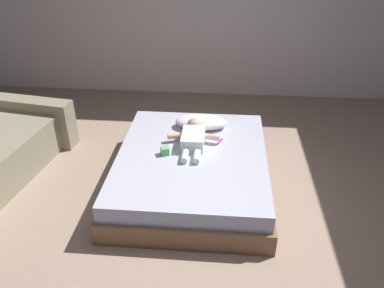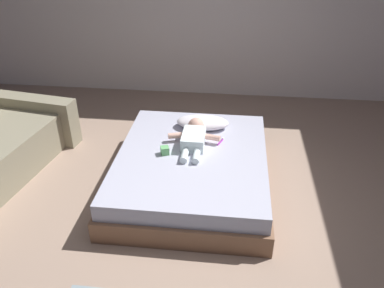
{
  "view_description": "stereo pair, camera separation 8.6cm",
  "coord_description": "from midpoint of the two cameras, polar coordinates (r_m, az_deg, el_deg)",
  "views": [
    {
      "loc": [
        0.24,
        -2.3,
        2.25
      ],
      "look_at": [
        -0.02,
        0.72,
        0.45
      ],
      "focal_mm": 36.37,
      "sensor_mm": 36.0,
      "label": 1
    },
    {
      "loc": [
        0.32,
        -2.29,
        2.25
      ],
      "look_at": [
        -0.02,
        0.72,
        0.45
      ],
      "focal_mm": 36.37,
      "sensor_mm": 36.0,
      "label": 2
    }
  ],
  "objects": [
    {
      "name": "toy_block",
      "position": [
        3.56,
        -4.7,
        -1.01
      ],
      "size": [
        0.09,
        0.09,
        0.07
      ],
      "color": "#68B96D",
      "rests_on": "bed"
    },
    {
      "name": "bed",
      "position": [
        3.68,
        -0.67,
        -3.74
      ],
      "size": [
        1.42,
        1.74,
        0.35
      ],
      "color": "brown",
      "rests_on": "ground_plane"
    },
    {
      "name": "toothbrush",
      "position": [
        3.76,
        3.5,
        0.46
      ],
      "size": [
        0.06,
        0.13,
        0.02
      ],
      "color": "purple",
      "rests_on": "bed"
    },
    {
      "name": "ground_plane",
      "position": [
        3.23,
        -1.55,
        -13.55
      ],
      "size": [
        8.0,
        8.0,
        0.0
      ],
      "primitive_type": "plane",
      "color": "gray"
    },
    {
      "name": "pillow",
      "position": [
        3.99,
        0.75,
        3.21
      ],
      "size": [
        0.53,
        0.28,
        0.12
      ],
      "color": "white",
      "rests_on": "bed"
    },
    {
      "name": "baby",
      "position": [
        3.72,
        -0.45,
        1.09
      ],
      "size": [
        0.51,
        0.66,
        0.16
      ],
      "color": "white",
      "rests_on": "bed"
    }
  ]
}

